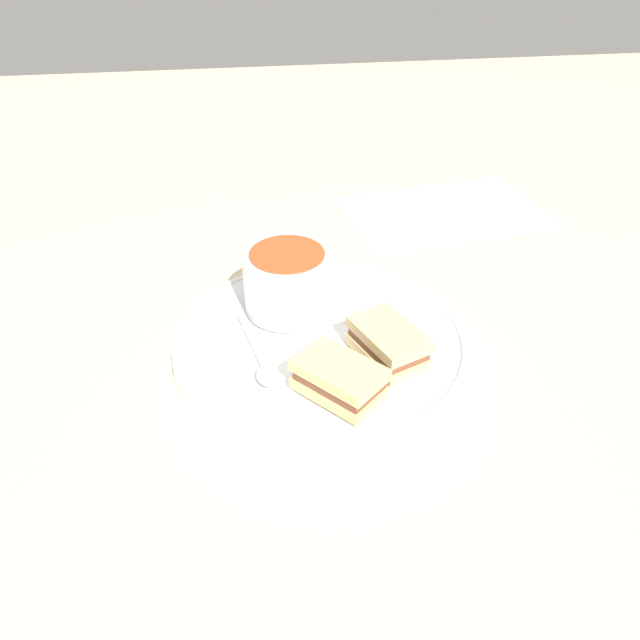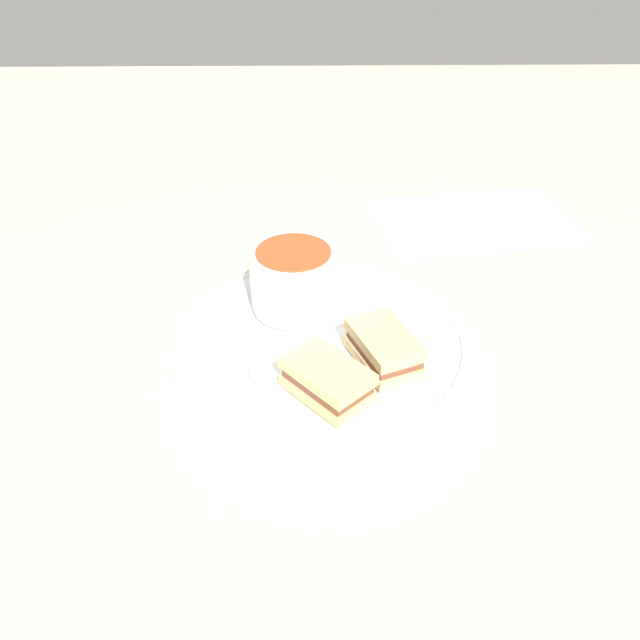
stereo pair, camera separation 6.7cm
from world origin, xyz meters
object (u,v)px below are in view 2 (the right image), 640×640
soup_bowl (294,279)px  sandwich_half_near (327,380)px  spoon (259,364)px  sandwich_half_far (384,348)px

soup_bowl → sandwich_half_near: size_ratio=1.02×
spoon → sandwich_half_near: size_ratio=1.34×
spoon → sandwich_half_far: bearing=81.3°
sandwich_half_far → soup_bowl: bearing=42.6°
soup_bowl → sandwich_half_near: bearing=-167.1°
spoon → sandwich_half_far: (0.01, -0.13, 0.01)m
sandwich_half_near → soup_bowl: bearing=12.9°
sandwich_half_near → sandwich_half_far: size_ratio=1.00×
soup_bowl → sandwich_half_far: bearing=-137.4°
soup_bowl → sandwich_half_far: 0.14m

